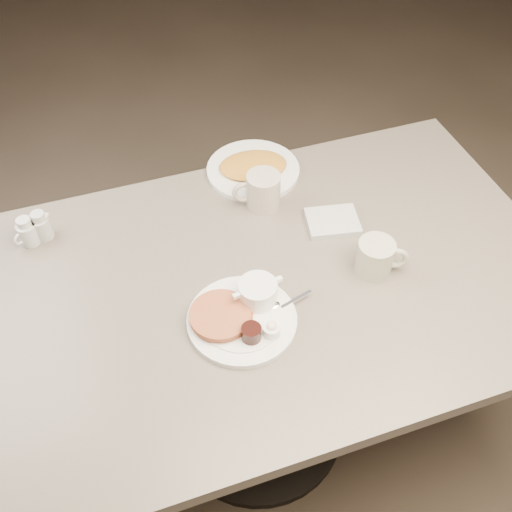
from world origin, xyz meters
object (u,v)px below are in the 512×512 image
object	(u,v)px
main_plate	(242,313)
creamer_left	(27,232)
diner_table	(258,322)
coffee_mug_near	(376,257)
hash_plate	(253,168)
coffee_mug_far	(262,191)
creamer_right	(41,226)

from	to	relation	value
main_plate	creamer_left	bearing A→B (deg)	137.12
diner_table	coffee_mug_near	size ratio (longest dim) A/B	11.00
main_plate	creamer_left	world-z (taller)	creamer_left
main_plate	hash_plate	xyz separation A→B (m)	(0.19, 0.48, -0.01)
main_plate	coffee_mug_near	xyz separation A→B (m)	(0.35, 0.04, 0.02)
diner_table	coffee_mug_far	world-z (taller)	coffee_mug_far
diner_table	creamer_left	xyz separation A→B (m)	(-0.51, 0.31, 0.21)
main_plate	coffee_mug_far	world-z (taller)	coffee_mug_far
main_plate	creamer_left	xyz separation A→B (m)	(-0.44, 0.41, 0.01)
diner_table	creamer_left	world-z (taller)	creamer_left
coffee_mug_far	creamer_right	bearing A→B (deg)	172.94
main_plate	creamer_right	distance (m)	0.58
creamer_right	main_plate	bearing A→B (deg)	-46.05
coffee_mug_near	main_plate	bearing A→B (deg)	-173.98
coffee_mug_far	hash_plate	size ratio (longest dim) A/B	0.46
hash_plate	creamer_left	bearing A→B (deg)	-172.94
coffee_mug_near	creamer_right	bearing A→B (deg)	153.23
hash_plate	main_plate	bearing A→B (deg)	-111.46
creamer_left	coffee_mug_far	bearing A→B (deg)	-5.62
main_plate	hash_plate	distance (m)	0.52
diner_table	main_plate	bearing A→B (deg)	-127.46
coffee_mug_near	coffee_mug_far	distance (m)	0.36
diner_table	creamer_left	distance (m)	0.63
main_plate	hash_plate	world-z (taller)	main_plate
diner_table	hash_plate	bearing A→B (deg)	73.13
creamer_left	hash_plate	size ratio (longest dim) A/B	0.27
creamer_left	coffee_mug_near	bearing A→B (deg)	-25.08
coffee_mug_far	creamer_left	bearing A→B (deg)	174.38
main_plate	coffee_mug_far	size ratio (longest dim) A/B	2.32
diner_table	creamer_left	bearing A→B (deg)	148.49
coffee_mug_far	main_plate	bearing A→B (deg)	-115.98
coffee_mug_near	creamer_right	world-z (taller)	coffee_mug_near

